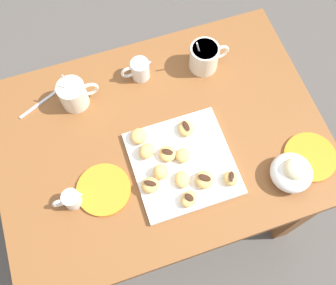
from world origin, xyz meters
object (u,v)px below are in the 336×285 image
(saucer_orange_left, at_px, (104,190))
(beignet_6, at_px, (182,179))
(cream_pitcher_white, at_px, (140,69))
(beignet_0, at_px, (161,172))
(dining_table, at_px, (161,153))
(beignet_9, at_px, (204,180))
(saucer_orange_right, at_px, (310,157))
(beignet_7, at_px, (168,154))
(beignet_2, at_px, (139,136))
(coffee_mug_cream_right, at_px, (205,57))
(ice_cream_bowl, at_px, (292,172))
(beignet_4, at_px, (186,128))
(pastry_plate_square, at_px, (183,163))
(beignet_5, at_px, (147,151))
(beignet_3, at_px, (189,199))
(beignet_8, at_px, (150,185))
(beignet_1, at_px, (183,155))
(beignet_10, at_px, (231,178))
(chocolate_sauce_pitcher, at_px, (71,199))
(coffee_mug_cream_left, at_px, (74,94))

(saucer_orange_left, xyz_separation_m, beignet_6, (0.23, -0.05, 0.03))
(cream_pitcher_white, bearing_deg, beignet_0, -97.16)
(dining_table, height_order, cream_pitcher_white, cream_pitcher_white)
(cream_pitcher_white, distance_m, beignet_9, 0.42)
(saucer_orange_right, relative_size, beignet_7, 3.15)
(saucer_orange_left, distance_m, beignet_2, 0.19)
(saucer_orange_right, distance_m, beignet_2, 0.52)
(dining_table, bearing_deg, coffee_mug_cream_right, 43.04)
(ice_cream_bowl, height_order, beignet_4, ice_cream_bowl)
(dining_table, height_order, ice_cream_bowl, ice_cream_bowl)
(coffee_mug_cream_right, xyz_separation_m, cream_pitcher_white, (-0.21, 0.03, -0.01))
(pastry_plate_square, height_order, beignet_5, beignet_5)
(coffee_mug_cream_right, bearing_deg, beignet_3, -115.90)
(cream_pitcher_white, xyz_separation_m, beignet_4, (0.07, -0.24, -0.01))
(ice_cream_bowl, relative_size, beignet_3, 2.27)
(ice_cream_bowl, xyz_separation_m, saucer_orange_right, (0.09, 0.03, -0.03))
(beignet_7, height_order, beignet_8, beignet_8)
(pastry_plate_square, height_order, beignet_7, beignet_7)
(dining_table, relative_size, pastry_plate_square, 3.46)
(saucer_orange_left, xyz_separation_m, beignet_1, (0.25, 0.02, 0.03))
(dining_table, bearing_deg, cream_pitcher_white, 88.28)
(beignet_3, distance_m, beignet_9, 0.07)
(beignet_7, bearing_deg, beignet_1, -26.67)
(cream_pitcher_white, distance_m, beignet_3, 0.46)
(beignet_2, bearing_deg, beignet_4, -7.71)
(beignet_0, bearing_deg, saucer_orange_right, -11.25)
(beignet_7, xyz_separation_m, beignet_10, (0.15, -0.13, 0.00))
(coffee_mug_cream_right, bearing_deg, chocolate_sauce_pitcher, -148.55)
(saucer_orange_right, relative_size, beignet_5, 3.02)
(beignet_5, height_order, beignet_6, beignet_5)
(saucer_orange_left, distance_m, beignet_6, 0.23)
(coffee_mug_cream_left, bearing_deg, dining_table, -43.66)
(beignet_5, relative_size, beignet_7, 1.04)
(cream_pitcher_white, distance_m, beignet_5, 0.29)
(coffee_mug_cream_left, distance_m, beignet_6, 0.43)
(beignet_2, bearing_deg, dining_table, -10.17)
(chocolate_sauce_pitcher, relative_size, beignet_1, 1.97)
(saucer_orange_right, height_order, beignet_1, beignet_1)
(coffee_mug_cream_left, height_order, beignet_2, coffee_mug_cream_left)
(cream_pitcher_white, height_order, beignet_9, cream_pitcher_white)
(dining_table, bearing_deg, ice_cream_bowl, -36.93)
(coffee_mug_cream_right, distance_m, beignet_8, 0.46)
(coffee_mug_cream_left, xyz_separation_m, ice_cream_bowl, (0.54, -0.45, -0.01))
(beignet_8, bearing_deg, ice_cream_bowl, -13.33)
(pastry_plate_square, bearing_deg, beignet_2, 130.70)
(coffee_mug_cream_left, bearing_deg, beignet_2, -52.05)
(pastry_plate_square, distance_m, beignet_10, 0.15)
(saucer_orange_left, height_order, beignet_8, beignet_8)
(coffee_mug_cream_right, xyz_separation_m, beignet_6, (-0.21, -0.37, -0.02))
(beignet_0, xyz_separation_m, beignet_1, (0.08, 0.03, -0.00))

